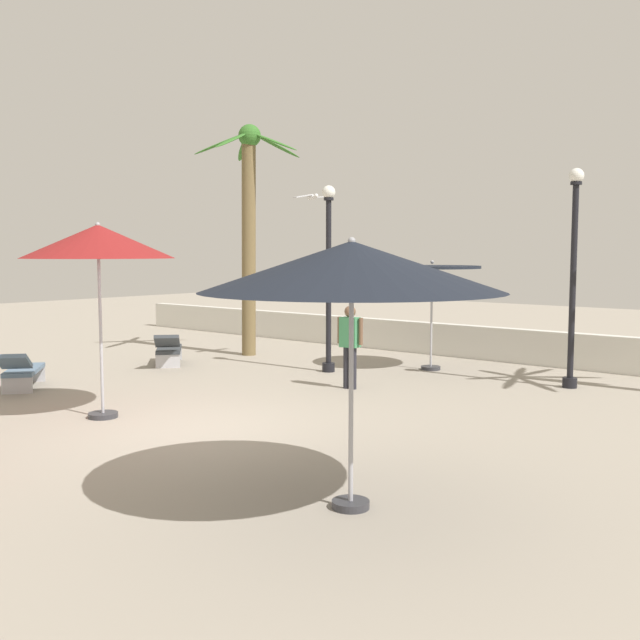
{
  "coord_description": "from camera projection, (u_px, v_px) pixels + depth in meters",
  "views": [
    {
      "loc": [
        8.58,
        -7.01,
        2.65
      ],
      "look_at": [
        0.0,
        3.26,
        1.4
      ],
      "focal_mm": 40.96,
      "sensor_mm": 36.0,
      "label": 1
    }
  ],
  "objects": [
    {
      "name": "guest_1",
      "position": [
        350.0,
        339.0,
        14.09
      ],
      "size": [
        0.56,
        0.28,
        1.62
      ],
      "color": "#26262D",
      "rests_on": "ground_plane"
    },
    {
      "name": "lamp_post_1",
      "position": [
        329.0,
        273.0,
        15.99
      ],
      "size": [
        0.29,
        0.29,
        4.09
      ],
      "color": "black",
      "rests_on": "ground_plane"
    },
    {
      "name": "boundary_wall",
      "position": [
        476.0,
        342.0,
        18.15
      ],
      "size": [
        25.2,
        0.3,
        0.82
      ],
      "primitive_type": "cube",
      "color": "silver",
      "rests_on": "ground_plane"
    },
    {
      "name": "patio_umbrella_2",
      "position": [
        432.0,
        273.0,
        16.26
      ],
      "size": [
        2.15,
        2.15,
        2.47
      ],
      "color": "#333338",
      "rests_on": "ground_plane"
    },
    {
      "name": "seagull_0",
      "position": [
        312.0,
        197.0,
        17.27
      ],
      "size": [
        0.39,
        1.03,
        0.14
      ],
      "color": "white"
    },
    {
      "name": "lounge_chair_0",
      "position": [
        169.0,
        348.0,
        17.07
      ],
      "size": [
        1.76,
        1.63,
        0.82
      ],
      "color": "#B7B7BC",
      "rests_on": "ground_plane"
    },
    {
      "name": "lamp_post_0",
      "position": [
        573.0,
        273.0,
        14.08
      ],
      "size": [
        0.29,
        0.29,
        4.25
      ],
      "color": "black",
      "rests_on": "ground_plane"
    },
    {
      "name": "ground_plane",
      "position": [
        183.0,
        427.0,
        11.08
      ],
      "size": [
        56.0,
        56.0,
        0.0
      ],
      "primitive_type": "plane",
      "color": "#9E9384"
    },
    {
      "name": "palm_tree_1",
      "position": [
        249.0,
        217.0,
        18.45
      ],
      "size": [
        2.64,
        2.75,
        5.83
      ],
      "color": "brown",
      "rests_on": "ground_plane"
    },
    {
      "name": "patio_umbrella_1",
      "position": [
        352.0,
        267.0,
        7.34
      ],
      "size": [
        3.12,
        3.12,
        2.8
      ],
      "color": "#333338",
      "rests_on": "ground_plane"
    },
    {
      "name": "patio_umbrella_0",
      "position": [
        98.0,
        243.0,
        11.45
      ],
      "size": [
        2.38,
        2.38,
        3.12
      ],
      "color": "#333338",
      "rests_on": "ground_plane"
    },
    {
      "name": "lounge_chair_1",
      "position": [
        21.0,
        369.0,
        14.03
      ],
      "size": [
        1.78,
        1.6,
        0.82
      ],
      "color": "#B7B7BC",
      "rests_on": "ground_plane"
    }
  ]
}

